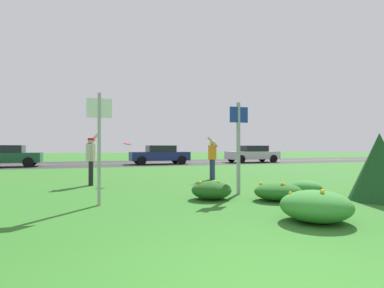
% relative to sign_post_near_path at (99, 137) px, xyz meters
% --- Properties ---
extents(ground_plane, '(120.00, 120.00, 0.00)m').
position_rel_sign_post_near_path_xyz_m(ground_plane, '(1.29, 6.64, -1.56)').
color(ground_plane, '#2D6B23').
extents(highway_strip, '(120.00, 9.67, 0.01)m').
position_rel_sign_post_near_path_xyz_m(highway_strip, '(1.29, 18.45, -1.55)').
color(highway_strip, '#2D2D30').
rests_on(highway_strip, ground).
extents(highway_center_stripe, '(120.00, 0.16, 0.00)m').
position_rel_sign_post_near_path_xyz_m(highway_center_stripe, '(1.29, 18.45, -1.55)').
color(highway_center_stripe, yellow).
rests_on(highway_center_stripe, ground).
extents(daylily_clump_front_center, '(0.84, 0.87, 0.42)m').
position_rel_sign_post_near_path_xyz_m(daylily_clump_front_center, '(5.37, -0.47, -1.35)').
color(daylily_clump_front_center, '#337F2D').
rests_on(daylily_clump_front_center, ground).
extents(daylily_clump_front_left, '(1.26, 1.24, 0.60)m').
position_rel_sign_post_near_path_xyz_m(daylily_clump_front_left, '(3.58, -2.90, -1.28)').
color(daylily_clump_front_left, '#337F2D').
rests_on(daylily_clump_front_left, ground).
extents(daylily_clump_front_right, '(1.23, 1.02, 0.48)m').
position_rel_sign_post_near_path_xyz_m(daylily_clump_front_right, '(4.27, -0.78, -1.34)').
color(daylily_clump_front_right, '#23661E').
rests_on(daylily_clump_front_right, ground).
extents(daylily_clump_mid_right, '(1.03, 0.96, 0.48)m').
position_rel_sign_post_near_path_xyz_m(daylily_clump_mid_right, '(2.76, -0.07, -1.33)').
color(daylily_clump_mid_right, '#1E5619').
rests_on(daylily_clump_mid_right, ground).
extents(sign_post_near_path, '(0.56, 0.10, 2.57)m').
position_rel_sign_post_near_path_xyz_m(sign_post_near_path, '(0.00, 0.00, 0.00)').
color(sign_post_near_path, '#93969B').
rests_on(sign_post_near_path, ground).
extents(sign_post_by_roadside, '(0.56, 0.10, 2.60)m').
position_rel_sign_post_near_path_xyz_m(sign_post_by_roadside, '(3.81, 0.45, 0.01)').
color(sign_post_by_roadside, '#93969B').
rests_on(sign_post_by_roadside, ground).
extents(evergreen_shrub_side, '(1.45, 1.45, 1.68)m').
position_rel_sign_post_near_path_xyz_m(evergreen_shrub_side, '(6.61, -1.68, -0.72)').
color(evergreen_shrub_side, '#19471E').
rests_on(evergreen_shrub_side, ground).
extents(person_thrower_red_cap_gray_shirt, '(0.46, 0.51, 1.83)m').
position_rel_sign_post_near_path_xyz_m(person_thrower_red_cap_gray_shirt, '(-0.07, 3.94, -0.55)').
color(person_thrower_red_cap_gray_shirt, '#B2B2B7').
rests_on(person_thrower_red_cap_gray_shirt, ground).
extents(person_catcher_orange_shirt, '(0.49, 0.51, 1.75)m').
position_rel_sign_post_near_path_xyz_m(person_catcher_orange_shirt, '(4.68, 4.36, -0.59)').
color(person_catcher_orange_shirt, orange).
rests_on(person_catcher_orange_shirt, ground).
extents(frisbee_red, '(0.29, 0.28, 0.11)m').
position_rel_sign_post_near_path_xyz_m(frisbee_red, '(1.19, 4.11, -0.10)').
color(frisbee_red, red).
extents(car_silver_leftmost, '(4.50, 2.00, 1.45)m').
position_rel_sign_post_near_path_xyz_m(car_silver_leftmost, '(13.58, 16.27, -0.82)').
color(car_silver_leftmost, '#B7BABF').
rests_on(car_silver_leftmost, ground).
extents(car_navy_center_left, '(4.50, 2.00, 1.45)m').
position_rel_sign_post_near_path_xyz_m(car_navy_center_left, '(5.36, 16.27, -0.82)').
color(car_navy_center_left, navy).
rests_on(car_navy_center_left, ground).
extents(car_dark_green_center_right, '(4.50, 2.00, 1.45)m').
position_rel_sign_post_near_path_xyz_m(car_dark_green_center_right, '(-5.20, 16.27, -0.82)').
color(car_dark_green_center_right, '#194C2D').
rests_on(car_dark_green_center_right, ground).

